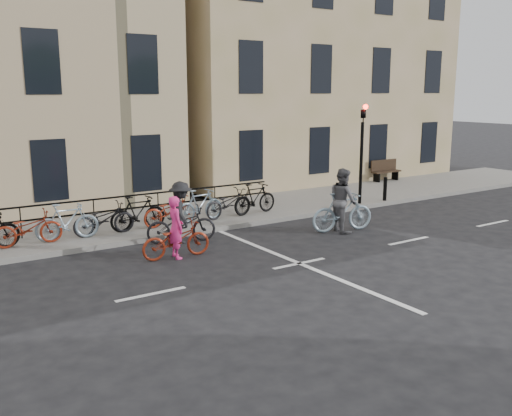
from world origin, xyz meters
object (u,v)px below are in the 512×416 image
traffic_light (362,141)px  cyclist_pink (176,237)px  cyclist_grey (343,206)px  bench (385,169)px  cyclist_dark (181,219)px

traffic_light → cyclist_pink: size_ratio=2.08×
cyclist_pink → cyclist_grey: (5.52, -0.23, 0.23)m
traffic_light → cyclist_pink: (-8.56, -2.16, -1.89)m
bench → cyclist_grey: 9.74m
cyclist_grey → cyclist_dark: cyclist_grey is taller
bench → cyclist_grey: bearing=-143.5°
bench → cyclist_pink: bearing=-157.4°
bench → cyclist_dark: size_ratio=0.76×
cyclist_pink → cyclist_grey: cyclist_grey is taller
bench → cyclist_dark: cyclist_dark is taller
traffic_light → cyclist_dark: bearing=-173.8°
traffic_light → bench: size_ratio=2.44×
traffic_light → bench: bearing=35.2°
bench → traffic_light: bearing=-144.8°
cyclist_pink → cyclist_grey: 5.53m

